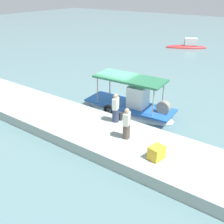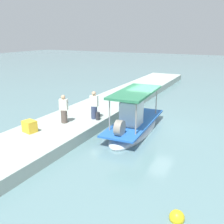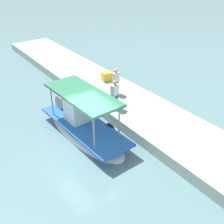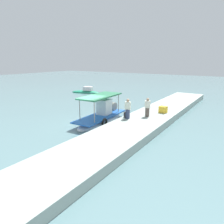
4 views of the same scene
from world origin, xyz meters
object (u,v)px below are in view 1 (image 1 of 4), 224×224
object	(u,v)px
mooring_bollard	(121,116)
fisherman_near_bollard	(116,109)
cargo_crate	(157,153)
main_fishing_boat	(130,107)
fisherman_by_crate	(127,125)
moored_boat_mid	(187,46)

from	to	relation	value
mooring_bollard	fisherman_near_bollard	bearing A→B (deg)	-110.97
fisherman_near_bollard	cargo_crate	bearing A→B (deg)	-27.82
fisherman_near_bollard	mooring_bollard	world-z (taller)	fisherman_near_bollard
mooring_bollard	cargo_crate	size ratio (longest dim) A/B	0.71
fisherman_near_bollard	main_fishing_boat	bearing A→B (deg)	101.60
fisherman_near_bollard	cargo_crate	world-z (taller)	fisherman_near_bollard
fisherman_by_crate	cargo_crate	xyz separation A→B (m)	(1.98, -0.68, -0.43)
moored_boat_mid	fisherman_by_crate	bearing A→B (deg)	-75.82
fisherman_near_bollard	cargo_crate	xyz separation A→B (m)	(3.40, -1.79, -0.44)
fisherman_near_bollard	moored_boat_mid	distance (m)	23.49
main_fishing_boat	moored_boat_mid	xyz separation A→B (m)	(-4.19, 20.65, -0.22)
cargo_crate	moored_boat_mid	xyz separation A→B (m)	(-8.07, 24.79, -0.67)
fisherman_near_bollard	cargo_crate	distance (m)	3.87
main_fishing_boat	cargo_crate	bearing A→B (deg)	-46.85
fisherman_by_crate	mooring_bollard	size ratio (longest dim) A/B	3.50
fisherman_by_crate	moored_boat_mid	distance (m)	24.89
fisherman_near_bollard	moored_boat_mid	xyz separation A→B (m)	(-4.68, 23.00, -1.12)
fisherman_near_bollard	mooring_bollard	bearing A→B (deg)	69.03
main_fishing_boat	mooring_bollard	bearing A→B (deg)	-73.49
fisherman_by_crate	cargo_crate	world-z (taller)	fisherman_by_crate
cargo_crate	moored_boat_mid	size ratio (longest dim) A/B	0.12
main_fishing_boat	moored_boat_mid	distance (m)	21.07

